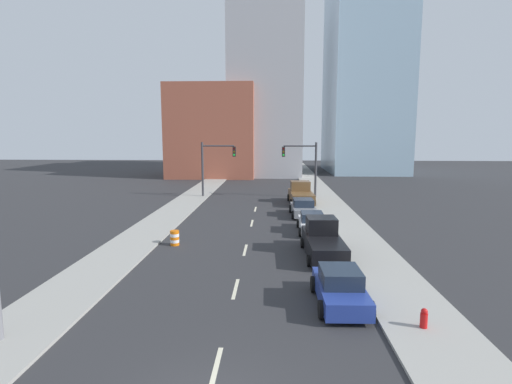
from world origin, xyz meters
TOP-DOWN VIEW (x-y plane):
  - sidewalk_left at (-7.26, 44.21)m, footprint 3.32×88.42m
  - sidewalk_right at (7.26, 44.21)m, footprint 3.32×88.42m
  - lane_stripe_at_2m at (0.00, 2.00)m, footprint 0.16×2.40m
  - lane_stripe_at_8m at (0.00, 8.27)m, footprint 0.16×2.40m
  - lane_stripe_at_14m at (0.00, 14.42)m, footprint 0.16×2.40m
  - lane_stripe_at_22m at (0.00, 21.86)m, footprint 0.16×2.40m
  - lane_stripe_at_28m at (0.00, 27.84)m, footprint 0.16×2.40m
  - building_brick_left at (-8.42, 60.03)m, footprint 14.00×16.00m
  - building_office_center at (0.21, 64.03)m, footprint 12.00×20.00m
  - building_glass_right at (18.39, 68.03)m, footprint 13.00×20.00m
  - traffic_signal_left at (-5.14, 34.97)m, footprint 3.85×0.35m
  - traffic_signal_right at (5.24, 34.97)m, footprint 3.85×0.35m
  - traffic_barrel at (-4.52, 15.27)m, footprint 0.56×0.56m
  - fire_hydrant at (7.06, 4.67)m, footprint 0.26×0.26m
  - sedan_blue at (4.45, 6.80)m, footprint 2.15×4.24m
  - pickup_truck_black at (4.55, 13.54)m, footprint 2.33×5.71m
  - sedan_white at (4.46, 19.21)m, footprint 2.05×4.37m
  - sedan_gray at (4.25, 24.97)m, footprint 2.30×4.52m
  - pickup_truck_brown at (4.47, 31.34)m, footprint 2.65×5.57m

SIDE VIEW (x-z plane):
  - lane_stripe_at_2m at x=0.00m, z-range 0.00..0.01m
  - lane_stripe_at_8m at x=0.00m, z-range 0.00..0.01m
  - lane_stripe_at_14m at x=0.00m, z-range 0.00..0.01m
  - lane_stripe_at_22m at x=0.00m, z-range 0.00..0.01m
  - lane_stripe_at_28m at x=0.00m, z-range 0.00..0.01m
  - sidewalk_left at x=-7.26m, z-range 0.00..0.12m
  - sidewalk_right at x=7.26m, z-range 0.00..0.12m
  - fire_hydrant at x=7.06m, z-range 0.00..0.83m
  - traffic_barrel at x=-4.52m, z-range 0.00..0.95m
  - sedan_white at x=4.46m, z-range -0.06..1.35m
  - sedan_gray at x=4.25m, z-range -0.06..1.41m
  - sedan_blue at x=4.45m, z-range -0.07..1.46m
  - pickup_truck_black at x=4.55m, z-range -0.21..1.90m
  - pickup_truck_brown at x=4.47m, z-range -0.21..1.98m
  - traffic_signal_left at x=-5.14m, z-range 0.87..6.98m
  - traffic_signal_right at x=5.24m, z-range 0.87..6.98m
  - building_brick_left at x=-8.42m, z-range 0.00..14.89m
  - building_office_center at x=0.21m, z-range 0.00..29.83m
  - building_glass_right at x=18.39m, z-range 0.00..38.89m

